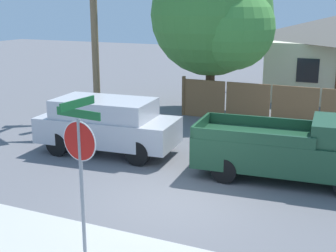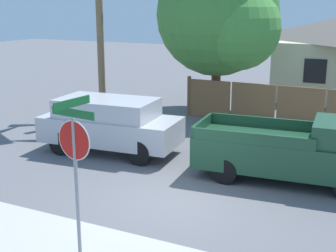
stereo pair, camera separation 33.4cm
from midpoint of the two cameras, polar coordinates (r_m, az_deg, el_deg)
ground_plane at (r=11.59m, az=1.88°, el=-8.95°), size 80.00×80.00×0.00m
wooden_fence at (r=18.55m, az=19.11°, el=1.89°), size 11.26×0.12×1.67m
oak_tree at (r=20.14m, az=7.10°, el=12.99°), size 5.43×5.17×6.78m
red_suv at (r=14.98m, az=-6.47°, el=0.33°), size 4.55×2.24×1.74m
orange_pickup at (r=12.95m, az=16.18°, el=-2.91°), size 5.14×2.33×1.76m
stop_sign at (r=8.56m, az=-10.20°, el=-3.13°), size 0.98×0.88×3.04m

